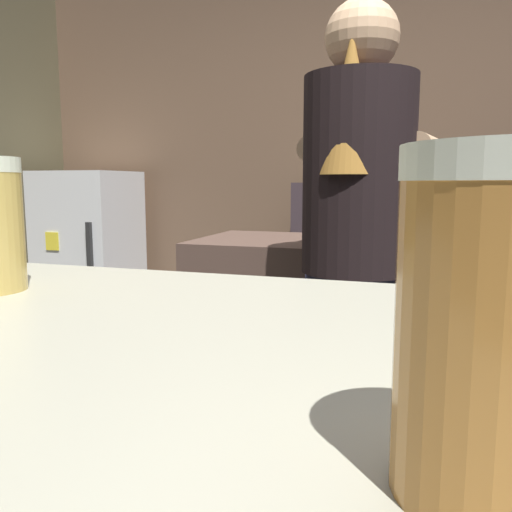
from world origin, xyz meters
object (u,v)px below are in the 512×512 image
(bartender, at_px, (357,238))
(chefs_knife, at_px, (447,245))
(bottle_olive_oil, at_px, (310,172))
(pint_glass_far, at_px, (510,326))
(bottle_soy, at_px, (368,169))
(mixing_bowl, at_px, (360,239))
(mini_fridge, at_px, (90,258))
(bottle_hot_sauce, at_px, (424,165))

(bartender, height_order, chefs_knife, bartender)
(chefs_knife, xyz_separation_m, bottle_olive_oil, (-0.80, 1.31, 0.30))
(bartender, relative_size, pint_glass_far, 13.39)
(pint_glass_far, distance_m, bottle_soy, 3.16)
(mixing_bowl, height_order, pint_glass_far, pint_glass_far)
(mini_fridge, relative_size, pint_glass_far, 9.75)
(bottle_olive_oil, bearing_deg, bottle_hot_sauce, 1.08)
(bottle_soy, relative_size, bottle_olive_oil, 1.24)
(bartender, relative_size, chefs_knife, 6.97)
(mini_fridge, distance_m, bottle_hot_sauce, 2.34)
(chefs_knife, relative_size, bottle_olive_oil, 1.39)
(mixing_bowl, xyz_separation_m, chefs_knife, (0.31, 0.07, -0.02))
(bartender, relative_size, bottle_hot_sauce, 6.24)
(bartender, distance_m, bottle_hot_sauce, 1.76)
(pint_glass_far, relative_size, bottle_soy, 0.58)
(bottle_olive_oil, bearing_deg, bottle_soy, -1.66)
(chefs_knife, xyz_separation_m, bottle_hot_sauce, (-0.10, 1.32, 0.33))
(bottle_hot_sauce, bearing_deg, mixing_bowl, -98.74)
(pint_glass_far, xyz_separation_m, bottle_hot_sauce, (-0.04, 3.16, 0.16))
(mini_fridge, relative_size, chefs_knife, 5.07)
(bartender, bearing_deg, bottle_olive_oil, 26.92)
(bottle_hot_sauce, relative_size, bottle_olive_oil, 1.55)
(mini_fridge, bearing_deg, bottle_hot_sauce, 5.86)
(chefs_knife, relative_size, bottle_hot_sauce, 0.89)
(bottle_hot_sauce, bearing_deg, bottle_soy, -175.84)
(mini_fridge, relative_size, bottle_soy, 5.69)
(bartender, distance_m, mixing_bowl, 0.34)
(bartender, height_order, bottle_soy, bartender)
(mini_fridge, bearing_deg, bottle_olive_oil, 8.03)
(mixing_bowl, distance_m, bottle_olive_oil, 1.49)
(mini_fridge, relative_size, bottle_olive_oil, 7.05)
(mini_fridge, bearing_deg, mixing_bowl, -29.79)
(bottle_olive_oil, bearing_deg, chefs_knife, -58.57)
(bottle_soy, relative_size, bottle_hot_sauce, 0.80)
(bartender, xyz_separation_m, bottle_hot_sauce, (0.18, 1.73, 0.28))
(mini_fridge, bearing_deg, bottle_soy, 6.16)
(mini_fridge, bearing_deg, pint_glass_far, -52.11)
(bottle_hot_sauce, bearing_deg, chefs_knife, -85.82)
(mini_fridge, height_order, bottle_hot_sauce, bottle_hot_sauce)
(mini_fridge, height_order, bottle_olive_oil, bottle_olive_oil)
(mixing_bowl, height_order, bottle_olive_oil, bottle_olive_oil)
(bartender, height_order, pint_glass_far, bartender)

